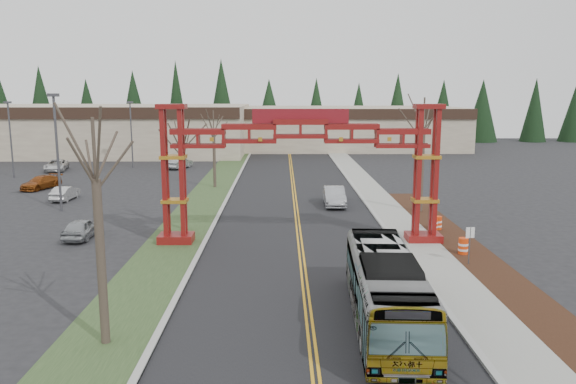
{
  "coord_description": "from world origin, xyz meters",
  "views": [
    {
      "loc": [
        -1.14,
        -17.16,
        9.67
      ],
      "look_at": [
        -0.81,
        14.84,
        3.91
      ],
      "focal_mm": 35.0,
      "sensor_mm": 36.0,
      "label": 1
    }
  ],
  "objects_px": {
    "parked_car_far_a": "(180,163)",
    "barrel_south": "(463,247)",
    "bare_tree_right_far": "(423,128)",
    "street_sign": "(470,238)",
    "parked_car_near_a": "(81,228)",
    "bare_tree_median_far": "(214,131)",
    "silver_sedan": "(334,196)",
    "gateway_arch": "(300,151)",
    "light_pole_near": "(57,144)",
    "retail_building_east": "(347,127)",
    "barrel_mid": "(434,225)",
    "transit_bus": "(386,289)",
    "parked_car_mid_a": "(41,182)",
    "light_pole_mid": "(10,134)",
    "parked_car_near_b": "(65,193)",
    "parked_car_far_b": "(56,165)",
    "light_pole_far": "(131,130)",
    "bare_tree_median_near": "(96,181)",
    "bare_tree_median_mid": "(182,147)",
    "retail_building_west": "(99,129)",
    "barrel_north": "(438,224)"
  },
  "relations": [
    {
      "from": "gateway_arch",
      "to": "bare_tree_median_far",
      "type": "bearing_deg",
      "value": 110.69
    },
    {
      "from": "street_sign",
      "to": "barrel_south",
      "type": "relative_size",
      "value": 2.06
    },
    {
      "from": "silver_sedan",
      "to": "barrel_south",
      "type": "xyz_separation_m",
      "value": [
        6.32,
        -14.99,
        -0.27
      ]
    },
    {
      "from": "bare_tree_median_far",
      "to": "light_pole_mid",
      "type": "height_order",
      "value": "light_pole_mid"
    },
    {
      "from": "retail_building_east",
      "to": "parked_car_near_a",
      "type": "xyz_separation_m",
      "value": [
        -24.53,
        -60.66,
        -2.84
      ]
    },
    {
      "from": "bare_tree_median_far",
      "to": "parked_car_near_a",
      "type": "bearing_deg",
      "value": -108.18
    },
    {
      "from": "gateway_arch",
      "to": "retail_building_west",
      "type": "height_order",
      "value": "gateway_arch"
    },
    {
      "from": "light_pole_mid",
      "to": "gateway_arch",
      "type": "bearing_deg",
      "value": -41.7
    },
    {
      "from": "silver_sedan",
      "to": "bare_tree_median_near",
      "type": "bearing_deg",
      "value": -112.76
    },
    {
      "from": "barrel_south",
      "to": "barrel_north",
      "type": "height_order",
      "value": "barrel_south"
    },
    {
      "from": "parked_car_near_b",
      "to": "parked_car_far_b",
      "type": "relative_size",
      "value": 0.77
    },
    {
      "from": "light_pole_mid",
      "to": "street_sign",
      "type": "relative_size",
      "value": 3.84
    },
    {
      "from": "bare_tree_right_far",
      "to": "light_pole_far",
      "type": "height_order",
      "value": "bare_tree_right_far"
    },
    {
      "from": "parked_car_near_b",
      "to": "bare_tree_median_near",
      "type": "xyz_separation_m",
      "value": [
        12.71,
        -29.41,
        5.79
      ]
    },
    {
      "from": "bare_tree_right_far",
      "to": "light_pole_mid",
      "type": "relative_size",
      "value": 1.07
    },
    {
      "from": "parked_car_mid_a",
      "to": "parked_car_far_b",
      "type": "bearing_deg",
      "value": 125.95
    },
    {
      "from": "parked_car_far_b",
      "to": "transit_bus",
      "type": "bearing_deg",
      "value": -66.24
    },
    {
      "from": "bare_tree_right_far",
      "to": "light_pole_far",
      "type": "distance_m",
      "value": 41.12
    },
    {
      "from": "bare_tree_right_far",
      "to": "street_sign",
      "type": "xyz_separation_m",
      "value": [
        -0.69,
        -14.09,
        -5.24
      ]
    },
    {
      "from": "retail_building_east",
      "to": "barrel_north",
      "type": "height_order",
      "value": "retail_building_east"
    },
    {
      "from": "parked_car_near_b",
      "to": "silver_sedan",
      "type": "bearing_deg",
      "value": 175.22
    },
    {
      "from": "parked_car_far_a",
      "to": "light_pole_far",
      "type": "distance_m",
      "value": 7.57
    },
    {
      "from": "parked_car_near_b",
      "to": "bare_tree_median_far",
      "type": "xyz_separation_m",
      "value": [
        12.71,
        6.49,
        5.11
      ]
    },
    {
      "from": "bare_tree_median_near",
      "to": "light_pole_mid",
      "type": "bearing_deg",
      "value": 118.87
    },
    {
      "from": "silver_sedan",
      "to": "light_pole_near",
      "type": "bearing_deg",
      "value": -174.98
    },
    {
      "from": "parked_car_far_b",
      "to": "barrel_mid",
      "type": "xyz_separation_m",
      "value": [
        38.46,
        -30.74,
        -0.22
      ]
    },
    {
      "from": "retail_building_east",
      "to": "silver_sedan",
      "type": "bearing_deg",
      "value": -97.62
    },
    {
      "from": "bare_tree_median_mid",
      "to": "barrel_south",
      "type": "bearing_deg",
      "value": -19.84
    },
    {
      "from": "silver_sedan",
      "to": "gateway_arch",
      "type": "bearing_deg",
      "value": -105.25
    },
    {
      "from": "bare_tree_median_far",
      "to": "light_pole_far",
      "type": "distance_m",
      "value": 19.9
    },
    {
      "from": "transit_bus",
      "to": "parked_car_far_a",
      "type": "distance_m",
      "value": 51.53
    },
    {
      "from": "bare_tree_median_far",
      "to": "light_pole_near",
      "type": "xyz_separation_m",
      "value": [
        -11.29,
        -11.09,
        -0.25
      ]
    },
    {
      "from": "light_pole_near",
      "to": "barrel_south",
      "type": "bearing_deg",
      "value": -24.35
    },
    {
      "from": "transit_bus",
      "to": "parked_car_mid_a",
      "type": "distance_m",
      "value": 44.02
    },
    {
      "from": "light_pole_mid",
      "to": "barrel_north",
      "type": "height_order",
      "value": "light_pole_mid"
    },
    {
      "from": "parked_car_near_a",
      "to": "bare_tree_median_far",
      "type": "xyz_separation_m",
      "value": [
        6.53,
        19.88,
        5.08
      ]
    },
    {
      "from": "parked_car_far_a",
      "to": "barrel_south",
      "type": "xyz_separation_m",
      "value": [
        23.8,
        -38.59,
        -0.17
      ]
    },
    {
      "from": "barrel_south",
      "to": "transit_bus",
      "type": "bearing_deg",
      "value": -123.07
    },
    {
      "from": "gateway_arch",
      "to": "bare_tree_median_far",
      "type": "xyz_separation_m",
      "value": [
        -8.0,
        21.18,
        -0.23
      ]
    },
    {
      "from": "retail_building_east",
      "to": "parked_car_far_a",
      "type": "bearing_deg",
      "value": -132.51
    },
    {
      "from": "retail_building_east",
      "to": "parked_car_near_a",
      "type": "relative_size",
      "value": 9.58
    },
    {
      "from": "parked_car_far_b",
      "to": "barrel_south",
      "type": "bearing_deg",
      "value": -54.34
    },
    {
      "from": "silver_sedan",
      "to": "retail_building_west",
      "type": "bearing_deg",
      "value": 128.65
    },
    {
      "from": "bare_tree_median_near",
      "to": "barrel_mid",
      "type": "bearing_deg",
      "value": 45.24
    },
    {
      "from": "barrel_mid",
      "to": "retail_building_east",
      "type": "bearing_deg",
      "value": 89.49
    },
    {
      "from": "street_sign",
      "to": "barrel_mid",
      "type": "height_order",
      "value": "street_sign"
    },
    {
      "from": "gateway_arch",
      "to": "light_pole_mid",
      "type": "relative_size",
      "value": 2.12
    },
    {
      "from": "parked_car_near_b",
      "to": "street_sign",
      "type": "xyz_separation_m",
      "value": [
        30.02,
        -19.7,
        0.97
      ]
    },
    {
      "from": "transit_bus",
      "to": "retail_building_west",
      "type": "bearing_deg",
      "value": 119.36
    },
    {
      "from": "transit_bus",
      "to": "street_sign",
      "type": "xyz_separation_m",
      "value": [
        6.15,
        7.94,
        0.07
      ]
    }
  ]
}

